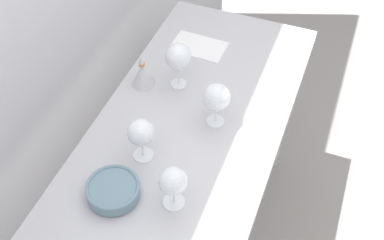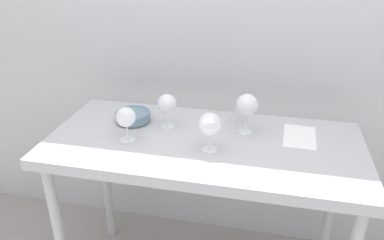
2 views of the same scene
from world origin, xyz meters
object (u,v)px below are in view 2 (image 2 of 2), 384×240
object	(u,v)px
tasting_sheet_upper	(300,137)
tasting_bowl	(133,116)
wine_glass_near_left	(126,118)
wine_glass_near_center	(210,125)
wine_glass_far_right	(247,105)
wine_glass_far_left	(167,104)
decanter_funnel	(239,111)

from	to	relation	value
tasting_sheet_upper	tasting_bowl	distance (m)	0.79
wine_glass_near_left	wine_glass_near_center	size ratio (longest dim) A/B	0.92
wine_glass_far_right	wine_glass_far_left	world-z (taller)	wine_glass_far_right
wine_glass_far_left	decanter_funnel	world-z (taller)	wine_glass_far_left
wine_glass_near_left	tasting_bowl	size ratio (longest dim) A/B	0.92
tasting_bowl	decanter_funnel	size ratio (longest dim) A/B	1.24
wine_glass_near_center	wine_glass_far_right	bearing A→B (deg)	55.71
wine_glass_near_center	tasting_bowl	distance (m)	0.47
wine_glass_far_left	wine_glass_near_center	bearing A→B (deg)	-37.19
wine_glass_near_center	tasting_bowl	world-z (taller)	wine_glass_near_center
wine_glass_near_left	wine_glass_far_left	distance (m)	0.22
wine_glass_far_right	tasting_sheet_upper	xyz separation A→B (m)	(0.24, 0.01, -0.13)
wine_glass_far_left	tasting_sheet_upper	xyz separation A→B (m)	(0.61, 0.03, -0.11)
wine_glass_far_right	tasting_sheet_upper	bearing A→B (deg)	2.16
wine_glass_near_center	tasting_sheet_upper	bearing A→B (deg)	28.51
wine_glass_near_center	tasting_sheet_upper	world-z (taller)	wine_glass_near_center
wine_glass_far_left	decanter_funnel	size ratio (longest dim) A/B	1.19
tasting_sheet_upper	decanter_funnel	distance (m)	0.32
wine_glass_far_right	wine_glass_near_left	size ratio (longest dim) A/B	1.20
tasting_bowl	decanter_funnel	bearing A→B (deg)	14.53
wine_glass_far_right	tasting_sheet_upper	size ratio (longest dim) A/B	0.84
decanter_funnel	wine_glass_near_center	bearing A→B (deg)	-105.13
wine_glass_near_center	decanter_funnel	xyz separation A→B (m)	(0.09, 0.33, -0.07)
wine_glass_far_left	tasting_sheet_upper	bearing A→B (deg)	2.64
wine_glass_near_center	tasting_sheet_upper	size ratio (longest dim) A/B	0.77
wine_glass_far_right	wine_glass_near_left	xyz separation A→B (m)	(-0.50, -0.19, -0.03)
wine_glass_near_center	tasting_sheet_upper	xyz separation A→B (m)	(0.38, 0.21, -0.12)
tasting_sheet_upper	tasting_bowl	size ratio (longest dim) A/B	1.31
wine_glass_far_right	wine_glass_far_left	size ratio (longest dim) A/B	1.15
wine_glass_near_left	decanter_funnel	size ratio (longest dim) A/B	1.15
decanter_funnel	wine_glass_far_left	bearing A→B (deg)	-155.27
wine_glass_near_center	tasting_bowl	bearing A→B (deg)	154.63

